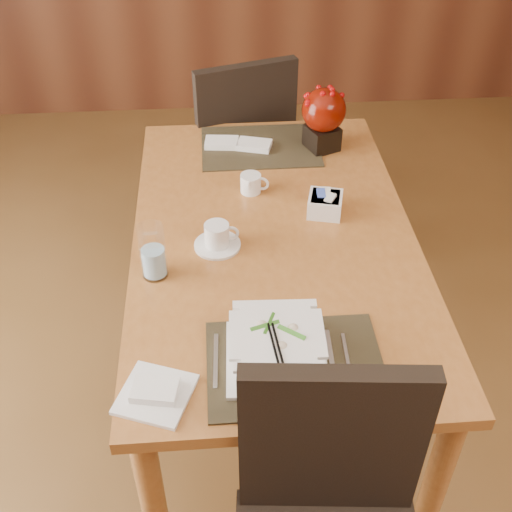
{
  "coord_description": "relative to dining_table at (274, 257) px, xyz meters",
  "views": [
    {
      "loc": [
        -0.18,
        -1.02,
        2.01
      ],
      "look_at": [
        -0.08,
        0.35,
        0.87
      ],
      "focal_mm": 45.0,
      "sensor_mm": 36.0,
      "label": 1
    }
  ],
  "objects": [
    {
      "name": "dining_table",
      "position": [
        0.0,
        0.0,
        0.0
      ],
      "size": [
        0.9,
        1.5,
        0.75
      ],
      "color": "#AB682F",
      "rests_on": "ground"
    },
    {
      "name": "placemat_near",
      "position": [
        0.0,
        -0.55,
        0.1
      ],
      "size": [
        0.45,
        0.33,
        0.01
      ],
      "primitive_type": "cube",
      "color": "black",
      "rests_on": "dining_table"
    },
    {
      "name": "placemat_far",
      "position": [
        0.0,
        0.55,
        0.1
      ],
      "size": [
        0.45,
        0.33,
        0.01
      ],
      "primitive_type": "cube",
      "color": "black",
      "rests_on": "dining_table"
    },
    {
      "name": "soup_setting",
      "position": [
        -0.05,
        -0.53,
        0.15
      ],
      "size": [
        0.27,
        0.27,
        0.1
      ],
      "rotation": [
        0.0,
        0.0,
        -0.04
      ],
      "color": "white",
      "rests_on": "dining_table"
    },
    {
      "name": "coffee_cup",
      "position": [
        -0.18,
        -0.05,
        0.13
      ],
      "size": [
        0.15,
        0.15,
        0.08
      ],
      "rotation": [
        0.0,
        0.0,
        -0.02
      ],
      "color": "white",
      "rests_on": "dining_table"
    },
    {
      "name": "water_glass",
      "position": [
        -0.37,
        -0.17,
        0.19
      ],
      "size": [
        0.09,
        0.09,
        0.18
      ],
      "primitive_type": "cylinder",
      "rotation": [
        0.0,
        0.0,
        0.24
      ],
      "color": "white",
      "rests_on": "dining_table"
    },
    {
      "name": "creamer_jug",
      "position": [
        -0.06,
        0.25,
        0.13
      ],
      "size": [
        0.11,
        0.11,
        0.07
      ],
      "primitive_type": null,
      "rotation": [
        0.0,
        0.0,
        -0.24
      ],
      "color": "white",
      "rests_on": "dining_table"
    },
    {
      "name": "sugar_caddy",
      "position": [
        0.18,
        0.1,
        0.13
      ],
      "size": [
        0.13,
        0.13,
        0.07
      ],
      "primitive_type": "cube",
      "rotation": [
        0.0,
        0.0,
        -0.24
      ],
      "color": "white",
      "rests_on": "dining_table"
    },
    {
      "name": "berry_decor",
      "position": [
        0.23,
        0.52,
        0.23
      ],
      "size": [
        0.17,
        0.17,
        0.24
      ],
      "rotation": [
        0.0,
        0.0,
        0.39
      ],
      "color": "black",
      "rests_on": "dining_table"
    },
    {
      "name": "napkins_far",
      "position": [
        -0.08,
        0.55,
        0.11
      ],
      "size": [
        0.27,
        0.14,
        0.02
      ],
      "primitive_type": null,
      "rotation": [
        0.0,
        0.0,
        -0.21
      ],
      "color": "white",
      "rests_on": "dining_table"
    },
    {
      "name": "bread_plate",
      "position": [
        -0.35,
        -0.62,
        0.1
      ],
      "size": [
        0.21,
        0.21,
        0.01
      ],
      "primitive_type": "cube",
      "rotation": [
        0.0,
        0.0,
        -0.36
      ],
      "color": "white",
      "rests_on": "dining_table"
    },
    {
      "name": "far_chair",
      "position": [
        -0.07,
        0.92,
        -0.1
      ],
      "size": [
        0.57,
        0.57,
        0.98
      ],
      "rotation": [
        0.0,
        0.0,
        3.44
      ],
      "color": "black",
      "rests_on": "ground"
    }
  ]
}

